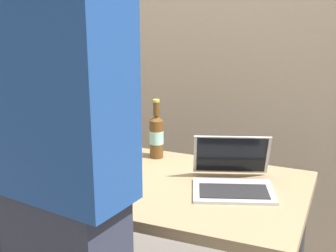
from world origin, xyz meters
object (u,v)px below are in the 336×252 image
laptop (233,177)px  beer_bottle_brown (115,142)px  beer_bottle_green (156,135)px  beer_bottle_dark (113,140)px  person_figure (63,197)px

laptop → beer_bottle_brown: size_ratio=1.37×
beer_bottle_green → beer_bottle_brown: beer_bottle_brown is taller
beer_bottle_green → beer_bottle_dark: (-0.18, -0.11, -0.01)m
laptop → person_figure: 0.78m
beer_bottle_brown → beer_bottle_dark: bearing=125.1°
laptop → person_figure: size_ratio=0.23×
laptop → beer_bottle_green: beer_bottle_green is taller
beer_bottle_green → person_figure: (0.09, -0.89, 0.08)m
beer_bottle_green → person_figure: bearing=-84.5°
beer_bottle_green → beer_bottle_brown: bearing=-123.8°
beer_bottle_brown → person_figure: bearing=-73.4°
beer_bottle_brown → beer_bottle_dark: (-0.05, 0.08, -0.02)m
beer_bottle_brown → laptop: bearing=-2.5°
laptop → beer_bottle_green: (-0.44, 0.21, 0.07)m
person_figure → beer_bottle_brown: bearing=106.6°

